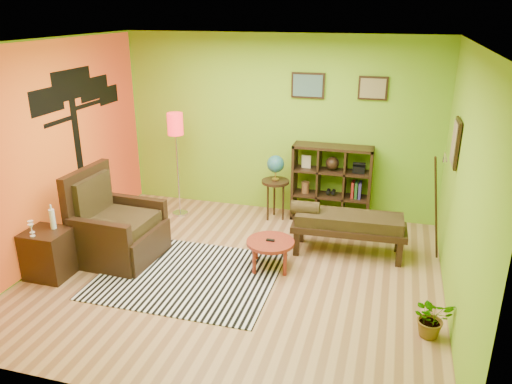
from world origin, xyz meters
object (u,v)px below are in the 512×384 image
(coffee_table, at_px, (270,245))
(side_cabinet, at_px, (49,253))
(potted_plant, at_px, (431,321))
(cube_shelf, at_px, (332,184))
(bench, at_px, (346,223))
(armchair, at_px, (115,231))
(globe_table, at_px, (276,171))
(floor_lamp, at_px, (176,133))

(coffee_table, bearing_deg, side_cabinet, -159.85)
(coffee_table, xyz_separation_m, potted_plant, (1.92, -0.93, -0.15))
(cube_shelf, height_order, bench, cube_shelf)
(cube_shelf, relative_size, potted_plant, 2.76)
(coffee_table, distance_m, potted_plant, 2.14)
(coffee_table, xyz_separation_m, side_cabinet, (-2.58, -0.95, -0.01))
(coffee_table, relative_size, cube_shelf, 0.51)
(coffee_table, relative_size, side_cabinet, 0.66)
(potted_plant, bearing_deg, side_cabinet, -179.86)
(bench, distance_m, potted_plant, 1.94)
(side_cabinet, bearing_deg, cube_shelf, 40.74)
(armchair, distance_m, cube_shelf, 3.28)
(bench, bearing_deg, globe_table, 143.23)
(coffee_table, bearing_deg, armchair, -172.71)
(side_cabinet, xyz_separation_m, bench, (3.45, 1.61, 0.14))
(armchair, height_order, cube_shelf, same)
(floor_lamp, relative_size, cube_shelf, 1.38)
(globe_table, height_order, cube_shelf, cube_shelf)
(armchair, xyz_separation_m, side_cabinet, (-0.52, -0.68, -0.05))
(side_cabinet, bearing_deg, globe_table, 47.88)
(cube_shelf, xyz_separation_m, bench, (0.33, -1.07, -0.15))
(floor_lamp, relative_size, potted_plant, 3.80)
(floor_lamp, relative_size, globe_table, 1.60)
(cube_shelf, bearing_deg, potted_plant, -62.57)
(floor_lamp, distance_m, potted_plant, 4.53)
(bench, bearing_deg, cube_shelf, 107.31)
(armchair, height_order, potted_plant, armchair)
(side_cabinet, distance_m, bench, 3.81)
(coffee_table, xyz_separation_m, floor_lamp, (-1.84, 1.31, 1.01))
(armchair, xyz_separation_m, globe_table, (1.74, 1.82, 0.42))
(cube_shelf, distance_m, potted_plant, 3.04)
(globe_table, relative_size, potted_plant, 2.38)
(bench, height_order, potted_plant, bench)
(potted_plant, bearing_deg, floor_lamp, 149.20)
(globe_table, bearing_deg, potted_plant, -48.00)
(cube_shelf, height_order, potted_plant, cube_shelf)
(side_cabinet, xyz_separation_m, cube_shelf, (3.11, 2.68, 0.29))
(floor_lamp, bearing_deg, potted_plant, -30.80)
(coffee_table, height_order, side_cabinet, side_cabinet)
(globe_table, bearing_deg, floor_lamp, -170.73)
(coffee_table, relative_size, globe_table, 0.59)
(side_cabinet, xyz_separation_m, potted_plant, (4.50, 0.01, -0.14))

